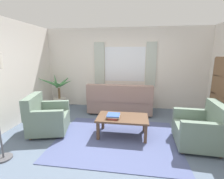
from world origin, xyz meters
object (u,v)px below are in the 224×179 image
at_px(armchair_right, 201,129).
at_px(potted_plant, 59,96).
at_px(book_stack_on_table, 113,116).
at_px(armchair_left, 46,117).
at_px(couch, 120,101).
at_px(coffee_table, 122,119).

distance_m(armchair_right, potted_plant, 4.17).
bearing_deg(potted_plant, book_stack_on_table, -38.97).
height_order(book_stack_on_table, potted_plant, potted_plant).
relative_size(armchair_left, book_stack_on_table, 3.55).
distance_m(couch, armchair_right, 2.36).
relative_size(armchair_left, coffee_table, 0.92).
height_order(armchair_left, armchair_right, same).
bearing_deg(armchair_right, couch, -130.08).
height_order(coffee_table, book_stack_on_table, book_stack_on_table).
xyz_separation_m(armchair_left, potted_plant, (-0.48, 1.65, 0.08)).
bearing_deg(armchair_left, coffee_table, -101.61).
distance_m(armchair_right, book_stack_on_table, 1.74).
height_order(armchair_left, coffee_table, armchair_left).
bearing_deg(potted_plant, armchair_left, -73.65).
bearing_deg(coffee_table, potted_plant, 144.80).
bearing_deg(armchair_left, potted_plant, 2.27).
xyz_separation_m(armchair_right, coffee_table, (-1.54, 0.20, 0.03)).
xyz_separation_m(couch, armchair_left, (-1.56, -1.48, -0.01)).
height_order(armchair_left, potted_plant, potted_plant).
distance_m(couch, coffee_table, 1.42).
bearing_deg(coffee_table, armchair_left, -177.52).
xyz_separation_m(armchair_left, armchair_right, (3.29, -0.13, 0.00)).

